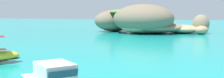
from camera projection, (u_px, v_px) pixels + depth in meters
islet_large at (140, 22)px, 69.81m from camera, size 26.51×21.38×7.33m
islet_small at (187, 28)px, 67.75m from camera, size 14.65×14.66×4.72m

